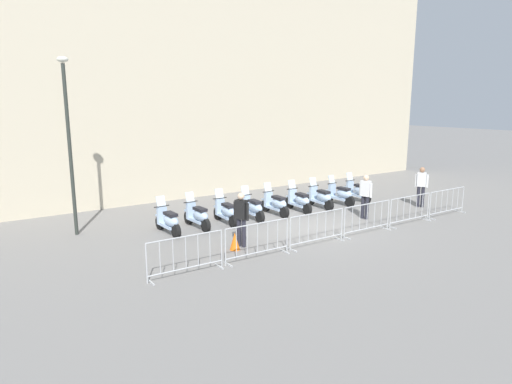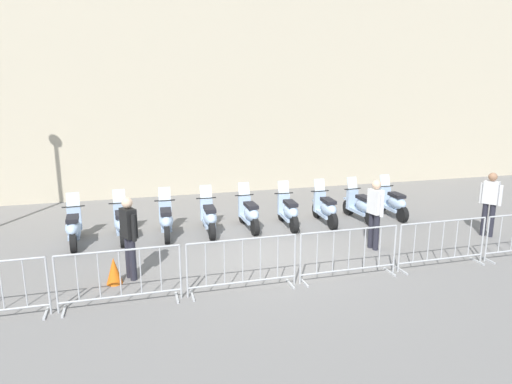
% 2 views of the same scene
% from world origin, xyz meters
% --- Properties ---
extents(ground_plane, '(120.00, 120.00, 0.00)m').
position_xyz_m(ground_plane, '(0.00, 0.00, 0.00)').
color(ground_plane, slate).
extents(building_facade, '(28.10, 4.14, 14.29)m').
position_xyz_m(building_facade, '(0.50, 8.00, 7.15)').
color(building_facade, beige).
rests_on(building_facade, ground).
extents(motorcycle_0, '(0.56, 1.72, 1.24)m').
position_xyz_m(motorcycle_0, '(-4.45, 2.22, 0.45)').
color(motorcycle_0, black).
rests_on(motorcycle_0, ground).
extents(motorcycle_1, '(0.56, 1.72, 1.24)m').
position_xyz_m(motorcycle_1, '(-3.30, 2.23, 0.45)').
color(motorcycle_1, black).
rests_on(motorcycle_1, ground).
extents(motorcycle_2, '(0.58, 1.73, 1.24)m').
position_xyz_m(motorcycle_2, '(-2.17, 2.12, 0.45)').
color(motorcycle_2, black).
rests_on(motorcycle_2, ground).
extents(motorcycle_3, '(0.57, 1.73, 1.24)m').
position_xyz_m(motorcycle_3, '(-1.03, 2.02, 0.45)').
color(motorcycle_3, black).
rests_on(motorcycle_3, ground).
extents(motorcycle_4, '(0.56, 1.72, 1.24)m').
position_xyz_m(motorcycle_4, '(0.13, 2.01, 0.45)').
color(motorcycle_4, black).
rests_on(motorcycle_4, ground).
extents(motorcycle_5, '(0.59, 1.72, 1.24)m').
position_xyz_m(motorcycle_5, '(1.26, 1.87, 0.45)').
color(motorcycle_5, black).
rests_on(motorcycle_5, ground).
extents(motorcycle_6, '(0.58, 1.73, 1.24)m').
position_xyz_m(motorcycle_6, '(2.41, 1.78, 0.45)').
color(motorcycle_6, black).
rests_on(motorcycle_6, ground).
extents(motorcycle_7, '(0.56, 1.72, 1.24)m').
position_xyz_m(motorcycle_7, '(3.56, 1.73, 0.45)').
color(motorcycle_7, black).
rests_on(motorcycle_7, ground).
extents(motorcycle_8, '(0.56, 1.73, 1.24)m').
position_xyz_m(motorcycle_8, '(4.70, 1.73, 0.45)').
color(motorcycle_8, black).
rests_on(motorcycle_8, ground).
extents(barrier_segment_0, '(2.17, 0.56, 1.07)m').
position_xyz_m(barrier_segment_0, '(-5.74, -1.41, 0.53)').
color(barrier_segment_0, '#B2B5B7').
rests_on(barrier_segment_0, ground).
extents(barrier_segment_1, '(2.17, 0.56, 1.07)m').
position_xyz_m(barrier_segment_1, '(-3.49, -1.55, 0.53)').
color(barrier_segment_1, '#B2B5B7').
rests_on(barrier_segment_1, ground).
extents(barrier_segment_2, '(2.17, 0.56, 1.07)m').
position_xyz_m(barrier_segment_2, '(-1.24, -1.69, 0.53)').
color(barrier_segment_2, '#B2B5B7').
rests_on(barrier_segment_2, ground).
extents(barrier_segment_3, '(2.17, 0.56, 1.07)m').
position_xyz_m(barrier_segment_3, '(1.02, -1.83, 0.53)').
color(barrier_segment_3, '#B2B5B7').
rests_on(barrier_segment_3, ground).
extents(barrier_segment_4, '(2.17, 0.56, 1.07)m').
position_xyz_m(barrier_segment_4, '(3.27, -1.98, 0.53)').
color(barrier_segment_4, '#B2B5B7').
rests_on(barrier_segment_4, ground).
extents(barrier_segment_5, '(2.17, 0.56, 1.07)m').
position_xyz_m(barrier_segment_5, '(5.52, -2.12, 0.53)').
color(barrier_segment_5, '#B2B5B7').
rests_on(barrier_segment_5, ground).
extents(street_lamp, '(0.36, 0.36, 5.89)m').
position_xyz_m(street_lamp, '(-7.01, 4.06, 3.54)').
color(street_lamp, '#2D332D').
rests_on(street_lamp, ground).
extents(officer_near_row_end, '(0.34, 0.52, 1.73)m').
position_xyz_m(officer_near_row_end, '(-3.24, -0.38, 0.98)').
color(officer_near_row_end, '#23232D').
rests_on(officer_near_row_end, ground).
extents(officer_mid_plaza, '(0.37, 0.49, 1.73)m').
position_xyz_m(officer_mid_plaza, '(5.97, -0.64, 0.98)').
color(officer_mid_plaza, '#23232D').
rests_on(officer_mid_plaza, ground).
extents(officer_by_barriers, '(0.27, 0.55, 1.73)m').
position_xyz_m(officer_by_barriers, '(2.52, -0.49, 0.98)').
color(officer_by_barriers, '#23232D').
rests_on(officer_by_barriers, ground).
extents(traffic_cone, '(0.32, 0.32, 0.55)m').
position_xyz_m(traffic_cone, '(-3.58, -0.52, 0.28)').
color(traffic_cone, orange).
rests_on(traffic_cone, ground).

